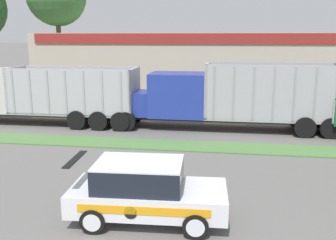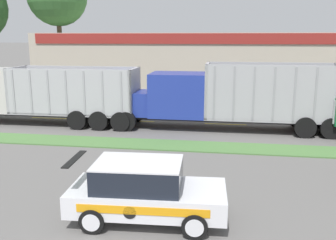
% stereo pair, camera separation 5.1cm
% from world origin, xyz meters
% --- Properties ---
extents(grass_verge, '(120.00, 1.69, 0.06)m').
position_xyz_m(grass_verge, '(0.00, 11.13, 0.03)').
color(grass_verge, '#517F42').
rests_on(grass_verge, ground_plane).
extents(centre_line_3, '(2.40, 0.14, 0.01)m').
position_xyz_m(centre_line_3, '(-8.25, 15.97, 0.00)').
color(centre_line_3, yellow).
rests_on(centre_line_3, ground_plane).
extents(centre_line_4, '(2.40, 0.14, 0.01)m').
position_xyz_m(centre_line_4, '(-2.85, 15.97, 0.00)').
color(centre_line_4, yellow).
rests_on(centre_line_4, ground_plane).
extents(centre_line_5, '(2.40, 0.14, 0.01)m').
position_xyz_m(centre_line_5, '(2.55, 15.97, 0.00)').
color(centre_line_5, yellow).
rests_on(centre_line_5, ground_plane).
extents(centre_line_6, '(2.40, 0.14, 0.01)m').
position_xyz_m(centre_line_6, '(7.95, 15.97, 0.00)').
color(centre_line_6, yellow).
rests_on(centre_line_6, ground_plane).
extents(dump_truck_lead, '(12.55, 2.61, 3.27)m').
position_xyz_m(dump_truck_lead, '(-9.74, 14.63, 1.60)').
color(dump_truck_lead, black).
rests_on(dump_truck_lead, ground_plane).
extents(dump_truck_trail, '(12.27, 2.60, 3.60)m').
position_xyz_m(dump_truck_trail, '(1.26, 14.71, 1.64)').
color(dump_truck_trail, black).
rests_on(dump_truck_trail, ground_plane).
extents(rally_car, '(4.33, 2.14, 1.70)m').
position_xyz_m(rally_car, '(0.38, 3.95, 0.86)').
color(rally_car, white).
rests_on(rally_car, ground_plane).
extents(store_building_backdrop, '(26.69, 12.10, 5.26)m').
position_xyz_m(store_building_backdrop, '(-0.32, 29.89, 2.63)').
color(store_building_backdrop, '#BCB29E').
rests_on(store_building_backdrop, ground_plane).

